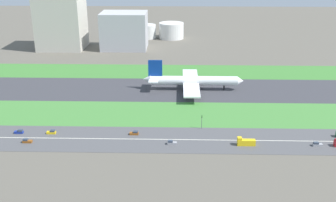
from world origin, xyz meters
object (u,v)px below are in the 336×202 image
airliner (191,81)px  traffic_light (202,121)px  car_3 (52,132)px  fuel_tank_west (147,31)px  terminal_building (61,22)px  car_2 (172,143)px  car_0 (317,144)px  fuel_tank_centre (171,31)px  hangar_building (124,31)px  car_5 (134,133)px  truck_1 (246,142)px  car_4 (19,132)px  car_1 (27,141)px

airliner → traffic_light: bearing=-86.6°
car_3 → fuel_tank_west: fuel_tank_west is taller
terminal_building → fuel_tank_west: 88.12m
car_2 → car_0: (67.91, 0.00, 0.00)m
fuel_tank_west → fuel_tank_centre: (25.09, 0.00, 0.99)m
traffic_light → hangar_building: (-61.42, 174.01, 12.12)m
fuel_tank_west → fuel_tank_centre: size_ratio=0.74×
terminal_building → fuel_tank_centre: size_ratio=1.92×
airliner → car_0: bearing=-54.1°
car_5 → fuel_tank_west: fuel_tank_west is taller
car_2 → fuel_tank_centre: bearing=-88.9°
airliner → car_2: size_ratio=14.77×
car_3 → car_5: same height
truck_1 → car_4: truck_1 is taller
car_5 → car_4: (-57.64, 0.00, 0.00)m
car_1 → terminal_building: (-34.59, 192.00, 22.88)m
airliner → car_3: bearing=-136.4°
car_5 → terminal_building: 202.08m
car_5 → terminal_building: bearing=115.0°
terminal_building → truck_1: bearing=-54.3°
car_3 → car_1: (-8.84, -10.00, 0.00)m
car_4 → hangar_building: hangar_building is taller
truck_1 → car_4: bearing=-5.2°
car_2 → car_4: 76.88m
car_4 → fuel_tank_centre: bearing=72.4°
car_0 → car_1: same height
car_5 → fuel_tank_west: bearing=92.8°
fuel_tank_west → terminal_building: bearing=-148.6°
hangar_building → fuel_tank_west: hangar_building is taller
fuel_tank_centre → truck_1: bearing=-80.6°
car_2 → fuel_tank_centre: size_ratio=0.18×
car_0 → car_1: (-136.69, 0.00, 0.00)m
airliner → terminal_building: terminal_building is taller
terminal_building → hangar_building: size_ratio=1.17×
car_1 → fuel_tank_west: size_ratio=0.24×
traffic_light → hangar_building: bearing=109.4°
car_3 → terminal_building: size_ratio=0.09×
airliner → car_5: 74.50m
car_4 → truck_1: bearing=-5.2°
hangar_building → traffic_light: bearing=-70.6°
truck_1 → terminal_building: terminal_building is taller
car_2 → truck_1: 34.66m
car_5 → fuel_tank_centre: fuel_tank_centre is taller
car_3 → truck_1: bearing=-6.0°
traffic_light → hangar_building: 184.92m
airliner → fuel_tank_west: 164.18m
car_0 → car_5: bearing=-6.6°
car_5 → terminal_building: (-84.78, 182.00, 22.88)m
fuel_tank_west → fuel_tank_centre: 25.11m
truck_1 → car_2: bearing=-0.0°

